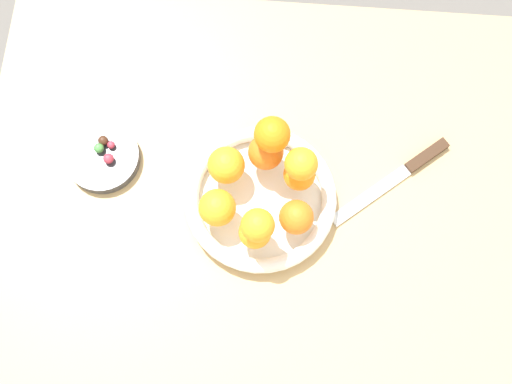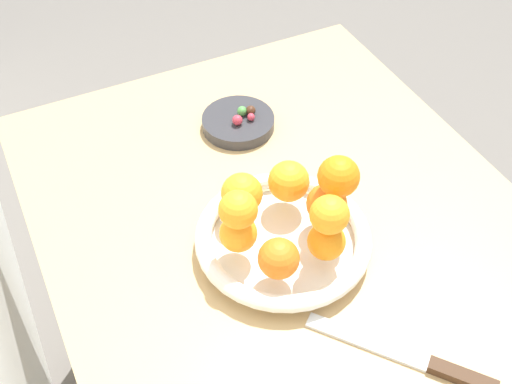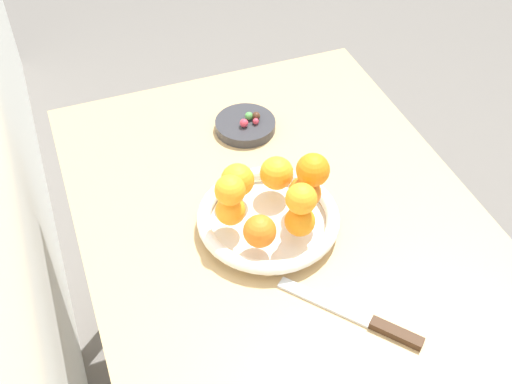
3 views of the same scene
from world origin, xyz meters
TOP-DOWN VIEW (x-y plane):
  - dining_table at (0.00, 0.00)m, footprint 1.10×0.76m
  - fruit_bowl at (0.04, 0.03)m, footprint 0.27×0.27m
  - candy_dish at (0.33, -0.03)m, footprint 0.13×0.13m
  - orange_0 at (-0.03, 0.00)m, footprint 0.06×0.06m
  - orange_1 at (0.03, -0.04)m, footprint 0.06×0.06m
  - orange_2 at (0.10, -0.01)m, footprint 0.06×0.06m
  - orange_3 at (0.11, 0.07)m, footprint 0.06×0.06m
  - orange_4 at (0.04, 0.11)m, footprint 0.06×0.06m
  - orange_5 at (-0.03, 0.08)m, footprint 0.06×0.06m
  - orange_6 at (-0.03, 0.00)m, footprint 0.06×0.06m
  - orange_7 at (0.04, 0.11)m, footprint 0.06×0.06m
  - orange_8 at (0.02, -0.04)m, footprint 0.06×0.06m
  - candy_ball_0 at (0.33, -0.04)m, footprint 0.02×0.02m
  - candy_ball_1 at (0.31, -0.02)m, footprint 0.02×0.02m
  - candy_ball_2 at (0.33, -0.05)m, footprint 0.02×0.02m
  - candy_ball_3 at (0.31, -0.04)m, footprint 0.01×0.01m
  - knife at (-0.21, -0.03)m, footprint 0.21×0.18m

SIDE VIEW (x-z plane):
  - dining_table at x=0.00m, z-range 0.28..1.02m
  - knife at x=-0.21m, z-range 0.74..0.75m
  - candy_dish at x=0.33m, z-range 0.74..0.76m
  - fruit_bowl at x=0.04m, z-range 0.74..0.78m
  - candy_ball_3 at x=0.31m, z-range 0.76..0.78m
  - candy_ball_0 at x=0.33m, z-range 0.76..0.78m
  - candy_ball_2 at x=0.33m, z-range 0.76..0.78m
  - candy_ball_1 at x=0.31m, z-range 0.76..0.78m
  - orange_4 at x=0.04m, z-range 0.78..0.84m
  - orange_0 at x=-0.03m, z-range 0.78..0.84m
  - orange_5 at x=-0.03m, z-range 0.78..0.84m
  - orange_1 at x=0.03m, z-range 0.78..0.84m
  - orange_3 at x=0.11m, z-range 0.78..0.84m
  - orange_2 at x=0.10m, z-range 0.78..0.84m
  - orange_7 at x=0.04m, z-range 0.84..0.89m
  - orange_6 at x=-0.03m, z-range 0.84..0.89m
  - orange_8 at x=0.02m, z-range 0.84..0.90m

